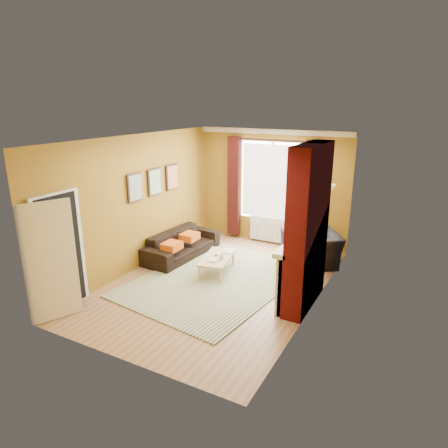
{
  "coord_description": "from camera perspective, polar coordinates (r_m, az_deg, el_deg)",
  "views": [
    {
      "loc": [
        3.48,
        -6.26,
        3.45
      ],
      "look_at": [
        0.0,
        0.25,
        1.15
      ],
      "focal_mm": 32.0,
      "sensor_mm": 36.0,
      "label": 1
    }
  ],
  "objects": [
    {
      "name": "armchair",
      "position": [
        8.8,
        12.27,
        -3.59
      ],
      "size": [
        1.49,
        1.45,
        0.74
      ],
      "primitive_type": "imported",
      "rotation": [
        0.0,
        0.0,
        3.71
      ],
      "color": "black",
      "rests_on": "ground"
    },
    {
      "name": "sofa",
      "position": [
        9.2,
        -6.03,
        -2.85
      ],
      "size": [
        0.93,
        2.07,
        0.59
      ],
      "primitive_type": "imported",
      "rotation": [
        0.0,
        0.0,
        1.5
      ],
      "color": "black",
      "rests_on": "ground"
    },
    {
      "name": "mug",
      "position": [
        8.1,
        -0.36,
        -4.71
      ],
      "size": [
        0.13,
        0.13,
        0.1
      ],
      "primitive_type": "imported",
      "rotation": [
        0.0,
        0.0,
        -0.18
      ],
      "color": "#999999",
      "rests_on": "coffee_table"
    },
    {
      "name": "striped_rug",
      "position": [
        8.06,
        -1.12,
        -7.96
      ],
      "size": [
        3.06,
        3.93,
        0.02
      ],
      "rotation": [
        0.0,
        0.0,
        -0.13
      ],
      "color": "#32438A",
      "rests_on": "ground"
    },
    {
      "name": "book_a",
      "position": [
        8.09,
        -2.26,
        -5.05
      ],
      "size": [
        0.27,
        0.31,
        0.02
      ],
      "primitive_type": "imported",
      "rotation": [
        0.0,
        0.0,
        0.35
      ],
      "color": "#999999",
      "rests_on": "coffee_table"
    },
    {
      "name": "tv_remote",
      "position": [
        8.24,
        -1.3,
        -4.62
      ],
      "size": [
        0.05,
        0.15,
        0.02
      ],
      "rotation": [
        0.0,
        0.0,
        -0.0
      ],
      "color": "#29292B",
      "rests_on": "coffee_table"
    },
    {
      "name": "book_b",
      "position": [
        8.53,
        0.21,
        -3.84
      ],
      "size": [
        0.21,
        0.27,
        0.02
      ],
      "primitive_type": "imported",
      "rotation": [
        0.0,
        0.0,
        0.08
      ],
      "color": "#999999",
      "rests_on": "coffee_table"
    },
    {
      "name": "room_walls",
      "position": [
        7.42,
        4.45,
        1.1
      ],
      "size": [
        3.82,
        5.54,
        2.83
      ],
      "color": "olive",
      "rests_on": "ground"
    },
    {
      "name": "floor_lamp",
      "position": [
        8.82,
        14.73,
        3.16
      ],
      "size": [
        0.26,
        0.26,
        1.75
      ],
      "rotation": [
        0.0,
        0.0,
        -0.02
      ],
      "color": "black",
      "rests_on": "ground"
    },
    {
      "name": "ground",
      "position": [
        7.94,
        -0.86,
        -8.42
      ],
      "size": [
        5.5,
        5.5,
        0.0
      ],
      "primitive_type": "plane",
      "color": "brown",
      "rests_on": "ground"
    },
    {
      "name": "coffee_table",
      "position": [
        8.26,
        -1.01,
        -4.92
      ],
      "size": [
        0.76,
        1.18,
        0.36
      ],
      "rotation": [
        0.0,
        0.0,
        0.21
      ],
      "color": "#D9B47D",
      "rests_on": "ground"
    },
    {
      "name": "wicker_stool",
      "position": [
        9.48,
        9.37,
        -2.98
      ],
      "size": [
        0.34,
        0.34,
        0.4
      ],
      "rotation": [
        0.0,
        0.0,
        -0.08
      ],
      "color": "#9E7044",
      "rests_on": "ground"
    }
  ]
}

